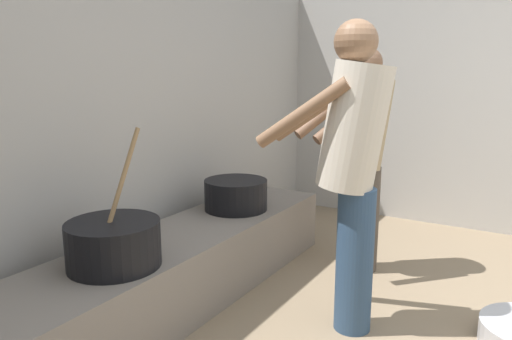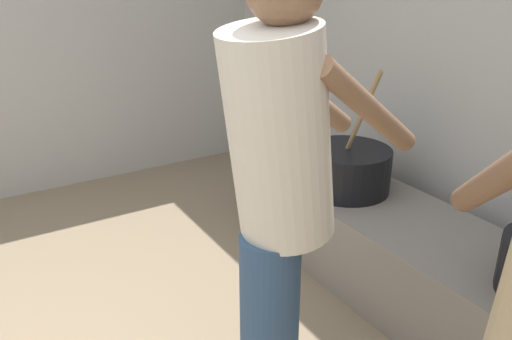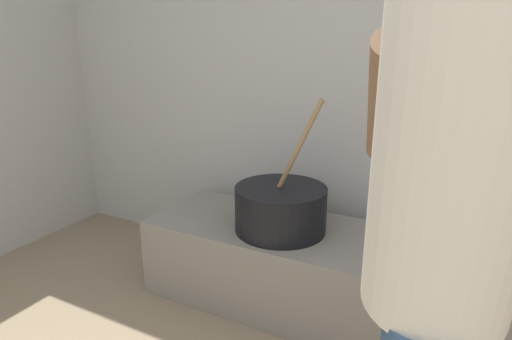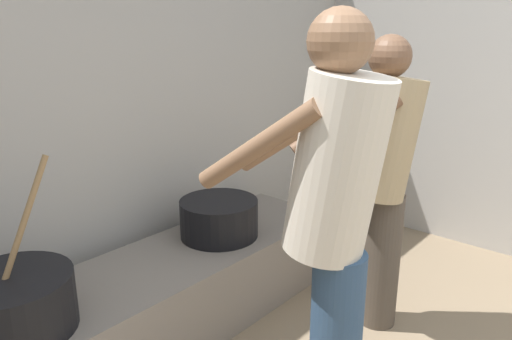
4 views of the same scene
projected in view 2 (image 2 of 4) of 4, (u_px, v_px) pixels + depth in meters
hearth_ledge at (428, 272)px, 2.52m from camera, size 2.59×0.60×0.43m
cooking_pot_main at (347, 169)px, 2.84m from camera, size 0.47×0.47×0.69m
cook_in_cream_shirt at (279, 190)px, 1.62m from camera, size 0.44×0.72×1.65m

